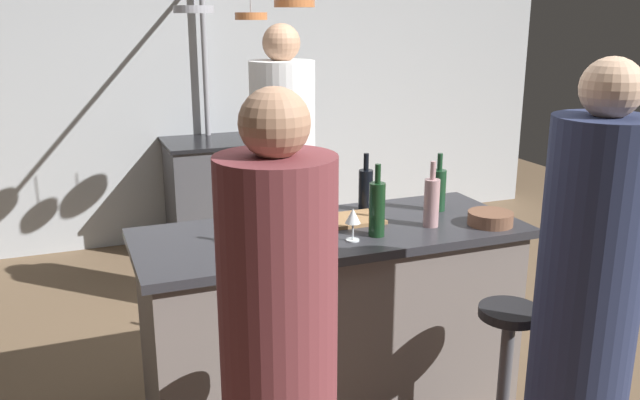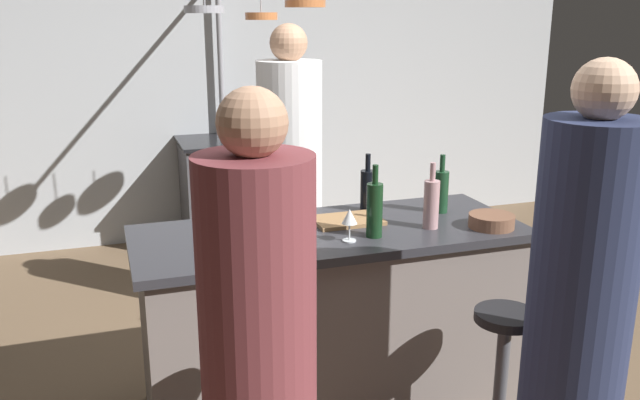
% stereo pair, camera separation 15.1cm
% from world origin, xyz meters
% --- Properties ---
extents(back_wall, '(6.40, 0.16, 2.60)m').
position_xyz_m(back_wall, '(0.00, 2.85, 1.30)').
color(back_wall, '#B2B7BC').
rests_on(back_wall, ground_plane).
extents(kitchen_island, '(1.80, 0.72, 0.90)m').
position_xyz_m(kitchen_island, '(0.00, 0.00, 0.45)').
color(kitchen_island, slate).
rests_on(kitchen_island, ground_plane).
extents(stove_range, '(0.80, 0.64, 0.89)m').
position_xyz_m(stove_range, '(0.00, 2.45, 0.45)').
color(stove_range, '#47474C').
rests_on(stove_range, ground_plane).
extents(chef, '(0.38, 0.38, 1.81)m').
position_xyz_m(chef, '(0.09, 0.99, 0.84)').
color(chef, white).
rests_on(chef, ground_plane).
extents(guest_left, '(0.35, 0.35, 1.67)m').
position_xyz_m(guest_left, '(-0.57, -0.97, 0.77)').
color(guest_left, brown).
rests_on(guest_left, ground_plane).
extents(bar_stool_right, '(0.28, 0.28, 0.68)m').
position_xyz_m(bar_stool_right, '(0.55, -0.62, 0.38)').
color(bar_stool_right, '#4C4C51').
rests_on(bar_stool_right, ground_plane).
extents(guest_right, '(0.36, 0.36, 1.72)m').
position_xyz_m(guest_right, '(0.59, -0.98, 0.80)').
color(guest_right, '#262D4C').
rests_on(guest_right, ground_plane).
extents(overhead_pot_rack, '(0.90, 1.41, 2.17)m').
position_xyz_m(overhead_pot_rack, '(0.03, 1.93, 1.67)').
color(overhead_pot_rack, gray).
rests_on(overhead_pot_rack, ground_plane).
extents(cutting_board, '(0.32, 0.22, 0.02)m').
position_xyz_m(cutting_board, '(0.11, 0.08, 0.91)').
color(cutting_board, '#997047').
rests_on(cutting_board, kitchen_island).
extents(pepper_mill, '(0.05, 0.05, 0.21)m').
position_xyz_m(pepper_mill, '(-0.16, -0.21, 1.01)').
color(pepper_mill, '#382319').
rests_on(pepper_mill, kitchen_island).
extents(wine_bottle_green, '(0.07, 0.07, 0.29)m').
position_xyz_m(wine_bottle_green, '(0.61, 0.09, 1.01)').
color(wine_bottle_green, '#193D23').
rests_on(wine_bottle_green, kitchen_island).
extents(wine_bottle_dark, '(0.07, 0.07, 0.29)m').
position_xyz_m(wine_bottle_dark, '(0.28, 0.23, 1.01)').
color(wine_bottle_dark, black).
rests_on(wine_bottle_dark, kitchen_island).
extents(wine_bottle_amber, '(0.07, 0.07, 0.30)m').
position_xyz_m(wine_bottle_amber, '(-0.31, -0.15, 1.02)').
color(wine_bottle_amber, brown).
rests_on(wine_bottle_amber, kitchen_island).
extents(wine_bottle_red, '(0.07, 0.07, 0.33)m').
position_xyz_m(wine_bottle_red, '(0.15, -0.16, 1.03)').
color(wine_bottle_red, '#143319').
rests_on(wine_bottle_red, kitchen_island).
extents(wine_bottle_rose, '(0.07, 0.07, 0.31)m').
position_xyz_m(wine_bottle_rose, '(0.45, -0.13, 1.02)').
color(wine_bottle_rose, '#B78C8E').
rests_on(wine_bottle_rose, kitchen_island).
extents(wine_glass_by_chef, '(0.07, 0.07, 0.15)m').
position_xyz_m(wine_glass_by_chef, '(-0.42, -0.06, 1.01)').
color(wine_glass_by_chef, silver).
rests_on(wine_glass_by_chef, kitchen_island).
extents(wine_glass_near_right_guest, '(0.07, 0.07, 0.15)m').
position_xyz_m(wine_glass_near_right_guest, '(0.02, -0.18, 1.01)').
color(wine_glass_near_right_guest, silver).
rests_on(wine_glass_near_right_guest, kitchen_island).
extents(mixing_bowl_wooden, '(0.21, 0.21, 0.06)m').
position_xyz_m(mixing_bowl_wooden, '(0.72, -0.21, 0.93)').
color(mixing_bowl_wooden, brown).
rests_on(mixing_bowl_wooden, kitchen_island).
extents(mixing_bowl_blue, '(0.20, 0.20, 0.06)m').
position_xyz_m(mixing_bowl_blue, '(-0.23, 0.07, 0.93)').
color(mixing_bowl_blue, '#334C6B').
rests_on(mixing_bowl_blue, kitchen_island).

